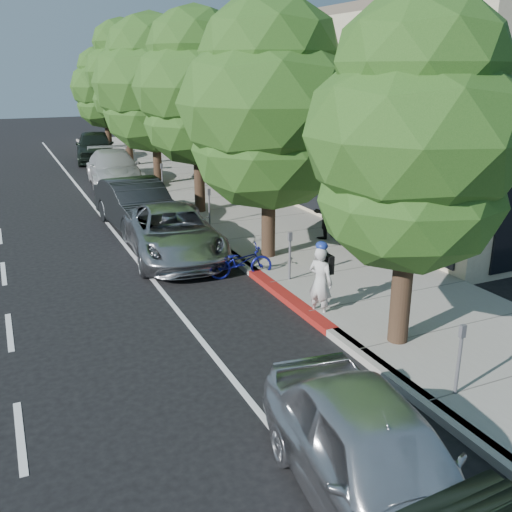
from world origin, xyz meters
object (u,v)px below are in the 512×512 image
street_tree_5 (105,88)px  white_pickup (114,169)px  street_tree_0 (414,140)px  pedestrian (324,212)px  street_tree_3 (153,85)px  street_tree_4 (124,74)px  cyclist (320,282)px  dark_sedan (137,205)px  street_tree_1 (269,107)px  silver_suv (173,233)px  near_car_a (376,460)px  dark_suv_far (95,147)px  street_tree_2 (197,89)px  bicycle (241,262)px

street_tree_5 → white_pickup: 11.69m
street_tree_0 → pedestrian: (2.41, 6.90, -3.10)m
street_tree_3 → street_tree_4: bearing=90.0°
cyclist → dark_sedan: size_ratio=0.32×
street_tree_1 → cyclist: bearing=-99.2°
cyclist → silver_suv: (-1.76, 5.53, -0.09)m
street_tree_1 → white_pickup: size_ratio=1.28×
pedestrian → near_car_a: bearing=49.8°
dark_suv_far → street_tree_2: bearing=-76.8°
street_tree_4 → dark_suv_far: size_ratio=1.49×
street_tree_1 → near_car_a: street_tree_1 is taller
street_tree_0 → silver_suv: (-2.41, 7.50, -3.39)m
street_tree_2 → cyclist: size_ratio=4.54×
street_tree_2 → dark_sedan: street_tree_2 is taller
pedestrian → street_tree_2: bearing=-77.0°
white_pickup → pedestrian: (4.26, -12.04, 0.20)m
bicycle → cyclist: bearing=-157.4°
street_tree_1 → silver_suv: bearing=148.1°
street_tree_2 → silver_suv: 6.42m
white_pickup → near_car_a: size_ratio=1.28×
street_tree_3 → white_pickup: street_tree_3 is taller
street_tree_4 → pedestrian: bearing=-82.0°
street_tree_3 → dark_suv_far: 9.74m
street_tree_0 → street_tree_2: bearing=90.0°
street_tree_3 → dark_suv_far: (-1.40, 8.89, -3.72)m
street_tree_3 → silver_suv: (-2.41, -10.50, -3.90)m
street_tree_1 → street_tree_4: bearing=90.0°
street_tree_1 → street_tree_3: size_ratio=0.94×
street_tree_0 → white_pickup: 19.32m
pedestrian → white_pickup: bearing=-82.8°
street_tree_0 → street_tree_1: (0.00, 6.00, 0.24)m
bicycle → dark_suv_far: bearing=10.8°
pedestrian → dark_suv_far: bearing=-91.5°
cyclist → bicycle: size_ratio=0.97×
street_tree_0 → street_tree_5: bearing=90.0°
street_tree_4 → bicycle: street_tree_4 is taller
street_tree_1 → street_tree_4: street_tree_4 is taller
street_tree_2 → white_pickup: street_tree_2 is taller
street_tree_5 → pedestrian: size_ratio=3.89×
street_tree_0 → white_pickup: street_tree_0 is taller
cyclist → dark_suv_far: dark_suv_far is taller
bicycle → dark_sedan: size_ratio=0.33×
near_car_a → street_tree_1: bearing=78.8°
bicycle → silver_suv: 2.75m
street_tree_1 → street_tree_5: bearing=90.0°
white_pickup → street_tree_1: bearing=-77.3°
street_tree_5 → dark_suv_far: (-1.40, -3.11, -3.23)m
street_tree_5 → street_tree_1: bearing=-90.0°
near_car_a → pedestrian: bearing=69.0°
street_tree_4 → dark_sedan: street_tree_4 is taller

